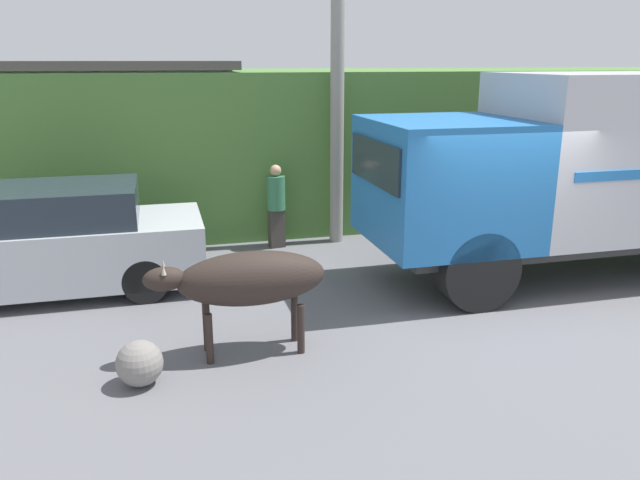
# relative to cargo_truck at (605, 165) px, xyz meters

# --- Properties ---
(ground_plane) EXTENTS (60.00, 60.00, 0.00)m
(ground_plane) POSITION_rel_cargo_truck_xyz_m (-2.36, -0.96, -1.81)
(ground_plane) COLOR slate
(hillside_embankment) EXTENTS (32.00, 5.22, 3.20)m
(hillside_embankment) POSITION_rel_cargo_truck_xyz_m (-2.36, 5.80, -0.21)
(hillside_embankment) COLOR #4C7A38
(hillside_embankment) RESTS_ON ground_plane
(building_backdrop) EXTENTS (5.60, 2.70, 3.40)m
(building_backdrop) POSITION_rel_cargo_truck_xyz_m (-8.12, 4.62, -0.09)
(building_backdrop) COLOR #B2BCAD
(building_backdrop) RESTS_ON ground_plane
(cargo_truck) EXTENTS (7.39, 2.37, 3.23)m
(cargo_truck) POSITION_rel_cargo_truck_xyz_m (0.00, 0.00, 0.00)
(cargo_truck) COLOR #2D2D2D
(cargo_truck) RESTS_ON ground_plane
(brown_cow) EXTENTS (2.12, 0.65, 1.27)m
(brown_cow) POSITION_rel_cargo_truck_xyz_m (-5.97, -1.51, -0.88)
(brown_cow) COLOR #2D231E
(brown_cow) RESTS_ON ground_plane
(parked_suv) EXTENTS (4.66, 1.80, 1.63)m
(parked_suv) POSITION_rel_cargo_truck_xyz_m (-8.62, 1.26, -1.02)
(parked_suv) COLOR silver
(parked_suv) RESTS_ON ground_plane
(pedestrian_on_hill) EXTENTS (0.39, 0.39, 1.57)m
(pedestrian_on_hill) POSITION_rel_cargo_truck_xyz_m (-4.83, 2.76, -0.95)
(pedestrian_on_hill) COLOR #38332D
(pedestrian_on_hill) RESTS_ON ground_plane
(utility_pole) EXTENTS (0.90, 0.26, 6.38)m
(utility_pole) POSITION_rel_cargo_truck_xyz_m (-3.63, 2.89, 1.49)
(utility_pole) COLOR gray
(utility_pole) RESTS_ON ground_plane
(roadside_rock) EXTENTS (0.51, 0.51, 0.51)m
(roadside_rock) POSITION_rel_cargo_truck_xyz_m (-7.25, -2.00, -1.55)
(roadside_rock) COLOR gray
(roadside_rock) RESTS_ON ground_plane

